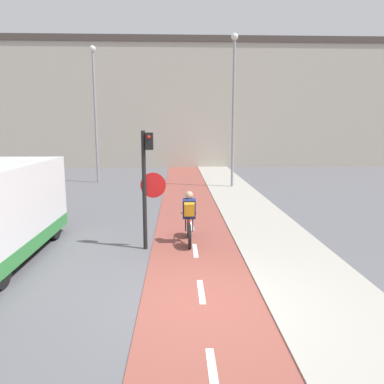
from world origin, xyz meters
TOP-DOWN VIEW (x-y plane):
  - ground_plane at (0.00, 0.00)m, footprint 120.00×120.00m
  - bike_lane at (0.00, 0.00)m, footprint 2.34×60.00m
  - sidewalk_strip at (2.37, 0.00)m, footprint 2.40×60.00m
  - building_row_background at (0.00, 26.31)m, footprint 60.00×5.20m
  - traffic_light_pole at (-1.25, 3.27)m, footprint 0.67×0.25m
  - street_lamp_far at (-5.18, 15.71)m, footprint 0.36×0.36m
  - street_lamp_sidewalk at (2.50, 13.62)m, footprint 0.36×0.36m
  - cyclist_near at (-0.14, 3.72)m, footprint 0.46×1.70m

SIDE VIEW (x-z plane):
  - ground_plane at x=0.00m, z-range 0.00..0.00m
  - bike_lane at x=0.00m, z-range 0.00..0.02m
  - sidewalk_strip at x=2.37m, z-range 0.00..0.05m
  - cyclist_near at x=-0.14m, z-range -0.03..1.46m
  - traffic_light_pole at x=-1.25m, z-range 0.38..3.54m
  - street_lamp_far at x=-5.18m, z-range 0.78..8.53m
  - street_lamp_sidewalk at x=2.50m, z-range 0.79..8.77m
  - building_row_background at x=0.00m, z-range 0.01..10.22m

